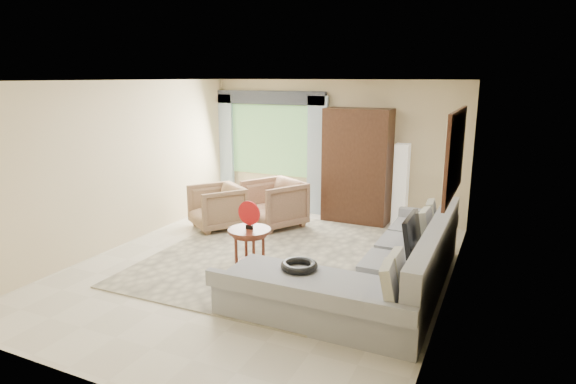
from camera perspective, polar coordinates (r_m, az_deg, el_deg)
The scene contains 17 objects.
ground at distance 6.97m, azimuth -3.11°, elevation -8.83°, with size 6.00×6.00×0.00m, color silver.
area_rug at distance 7.44m, azimuth -2.83°, elevation -7.27°, with size 3.00×4.00×0.02m, color #BAB193.
sectional_sofa at distance 6.13m, azimuth 11.15°, elevation -9.47°, with size 2.30×3.46×0.90m.
tv_screen at distance 6.27m, azimuth 14.53°, elevation -4.87°, with size 0.06×0.74×0.48m, color black.
garden_hose at distance 5.56m, azimuth 1.33°, elevation -8.72°, with size 0.43×0.43×0.09m, color black.
coffee_table at distance 6.78m, azimuth -4.55°, elevation -6.67°, with size 0.60×0.60×0.60m.
red_disc at distance 6.62m, azimuth -4.63°, elevation -2.50°, with size 0.34×0.34×0.03m, color red.
armchair_left at distance 8.64m, azimuth -8.45°, elevation -1.79°, with size 0.83×0.86×0.78m, color #90694F.
armchair_right at distance 8.64m, azimuth -1.65°, elevation -1.41°, with size 0.91×0.93×0.85m, color #996B53.
potted_plant at distance 9.86m, azimuth -7.82°, elevation -0.65°, with size 0.47×0.40×0.52m, color #999999.
armoire at distance 8.91m, azimuth 8.20°, elevation 3.04°, with size 1.20×0.55×2.10m, color black.
floor_lamp at distance 8.84m, azimuth 13.21°, elevation 0.75°, with size 0.24×0.24×1.50m, color silver.
window at distance 9.79m, azimuth -2.05°, elevation 6.18°, with size 1.80×0.04×1.40m, color #669E59.
curtain_left at distance 10.26m, azimuth -7.52°, elevation 5.00°, with size 0.40×0.08×2.30m, color #9EB7CC.
curtain_right at distance 9.32m, azimuth 3.49°, elevation 4.23°, with size 0.40×0.08×2.30m, color #9EB7CC.
valance at distance 9.66m, azimuth -2.29°, elevation 11.13°, with size 2.40×0.12×0.26m, color #1E232D.
wall_mirror at distance 6.13m, azimuth 19.17°, elevation 4.33°, with size 0.05×1.70×1.05m.
Camera 1 is at (3.05, -5.68, 2.65)m, focal length 30.00 mm.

